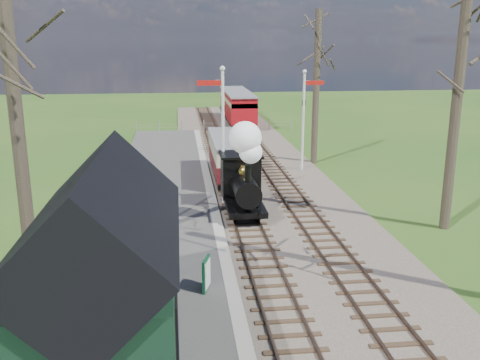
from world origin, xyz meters
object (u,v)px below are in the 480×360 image
object	(u,v)px
red_carriage_b	(234,102)
bench	(157,283)
sign_board	(206,274)
coach	(230,155)
locomotive	(243,174)
red_carriage_a	(241,110)
person	(161,315)
semaphore_far	(305,113)
semaphore_near	(221,126)
station_shed	(106,275)

from	to	relation	value
red_carriage_b	bench	size ratio (longest dim) A/B	3.50
red_carriage_b	sign_board	bearing A→B (deg)	-97.24
coach	sign_board	xyz separation A→B (m)	(-1.95, -13.09, -0.70)
locomotive	coach	bearing A→B (deg)	89.89
locomotive	red_carriage_a	world-z (taller)	locomotive
bench	person	size ratio (longest dim) A/B	1.25
bench	red_carriage_b	bearing A→B (deg)	80.60
coach	bench	distance (m)	13.79
semaphore_far	coach	size ratio (longest dim) A/B	0.88
locomotive	person	distance (m)	10.13
semaphore_near	person	size ratio (longest dim) A/B	4.92
locomotive	person	xyz separation A→B (m)	(-3.16, -9.56, -1.07)
semaphore_far	coach	world-z (taller)	semaphore_far
semaphore_far	locomotive	xyz separation A→B (m)	(-4.39, -7.75, -1.45)
semaphore_far	person	world-z (taller)	semaphore_far
coach	bench	world-z (taller)	coach
sign_board	person	distance (m)	2.81
locomotive	sign_board	xyz separation A→B (m)	(-1.93, -7.04, -1.21)
semaphore_far	bench	distance (m)	17.13
sign_board	person	size ratio (longest dim) A/B	0.78
station_shed	coach	xyz separation A→B (m)	(4.30, 16.31, -0.87)
semaphore_near	coach	size ratio (longest dim) A/B	0.95
locomotive	bench	world-z (taller)	locomotive
semaphore_near	semaphore_far	size ratio (longest dim) A/B	1.09
station_shed	coach	bearing A→B (deg)	75.24
person	locomotive	bearing A→B (deg)	-40.78
coach	red_carriage_a	distance (m)	17.38
station_shed	coach	world-z (taller)	station_shed
semaphore_near	sign_board	xyz separation A→B (m)	(-1.18, -8.78, -2.93)
station_shed	sign_board	distance (m)	4.29
locomotive	person	size ratio (longest dim) A/B	3.23
locomotive	red_carriage_b	size ratio (longest dim) A/B	0.74
station_shed	bench	bearing A→B (deg)	72.57
red_carriage_a	sign_board	bearing A→B (deg)	-98.54
semaphore_far	semaphore_near	bearing A→B (deg)	-130.60
locomotive	person	bearing A→B (deg)	-108.30
semaphore_far	locomotive	world-z (taller)	semaphore_far
locomotive	bench	bearing A→B (deg)	-114.71
semaphore_near	red_carriage_a	distance (m)	21.85
semaphore_far	red_carriage_a	size ratio (longest dim) A/B	1.04
person	red_carriage_b	bearing A→B (deg)	-31.05
semaphore_far	bench	bearing A→B (deg)	-117.24
semaphore_far	locomotive	size ratio (longest dim) A/B	1.40
person	station_shed	bearing A→B (deg)	99.31
locomotive	semaphore_far	bearing A→B (deg)	60.48
coach	red_carriage_b	world-z (taller)	red_carriage_b
sign_board	bench	size ratio (longest dim) A/B	0.63
red_carriage_a	red_carriage_b	xyz separation A→B (m)	(0.00, 5.50, 0.00)
semaphore_far	locomotive	bearing A→B (deg)	-119.52
semaphore_near	sign_board	distance (m)	9.33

